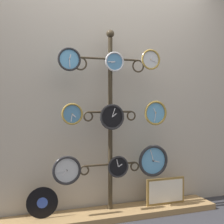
{
  "coord_description": "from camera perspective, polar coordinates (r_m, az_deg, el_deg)",
  "views": [
    {
      "loc": [
        -1.05,
        -2.52,
        1.13
      ],
      "look_at": [
        0.0,
        0.36,
        1.04
      ],
      "focal_mm": 50.0,
      "sensor_mm": 36.0,
      "label": 1
    }
  ],
  "objects": [
    {
      "name": "vinyl_record",
      "position": [
        3.06,
        -12.63,
        -15.89
      ],
      "size": [
        0.29,
        0.01,
        0.29
      ],
      "color": "black",
      "rests_on": "low_shelf"
    },
    {
      "name": "picture_frame",
      "position": [
        3.43,
        9.79,
        -14.05
      ],
      "size": [
        0.44,
        0.02,
        0.28
      ],
      "color": "olive",
      "rests_on": "low_shelf"
    },
    {
      "name": "clock_middle_right",
      "position": [
        3.21,
        7.94,
        -0.18
      ],
      "size": [
        0.25,
        0.04,
        0.25
      ],
      "color": "#60A8DB"
    },
    {
      "name": "clock_bottom_center",
      "position": [
        3.11,
        1.11,
        -9.97
      ],
      "size": [
        0.22,
        0.04,
        0.22
      ],
      "color": "black"
    },
    {
      "name": "clock_bottom_right",
      "position": [
        3.25,
        7.53,
        -8.82
      ],
      "size": [
        0.33,
        0.04,
        0.33
      ],
      "color": "#60A8DB"
    },
    {
      "name": "clock_top_center",
      "position": [
        3.08,
        0.43,
        9.17
      ],
      "size": [
        0.2,
        0.04,
        0.2
      ],
      "color": "#4C84B2"
    },
    {
      "name": "clock_top_left",
      "position": [
        2.95,
        -7.83,
        9.52
      ],
      "size": [
        0.22,
        0.04,
        0.22
      ],
      "color": "#60A8DB"
    },
    {
      "name": "clock_top_right",
      "position": [
        3.2,
        7.06,
        9.49
      ],
      "size": [
        0.21,
        0.04,
        0.21
      ],
      "color": "silver"
    },
    {
      "name": "display_stand",
      "position": [
        3.14,
        -0.32,
        -5.98
      ],
      "size": [
        0.74,
        0.37,
        1.86
      ],
      "color": "#382D1E",
      "rests_on": "ground_plane"
    },
    {
      "name": "low_shelf",
      "position": [
        3.25,
        0.06,
        -18.1
      ],
      "size": [
        2.2,
        0.36,
        0.06
      ],
      "color": "#9E7A4C",
      "rests_on": "ground_plane"
    },
    {
      "name": "clock_middle_left",
      "position": [
        2.92,
        -7.31,
        -0.36
      ],
      "size": [
        0.2,
        0.04,
        0.2
      ],
      "color": "#4C84B2"
    },
    {
      "name": "shop_wall",
      "position": [
        3.28,
        -1.27,
        6.43
      ],
      "size": [
        4.4,
        0.04,
        2.8
      ],
      "color": "#BCB2A3",
      "rests_on": "ground_plane"
    },
    {
      "name": "clock_bottom_left",
      "position": [
        2.97,
        -8.29,
        -10.51
      ],
      "size": [
        0.27,
        0.04,
        0.27
      ],
      "color": "silver"
    },
    {
      "name": "clock_middle_center",
      "position": [
        3.03,
        -0.01,
        -0.9
      ],
      "size": [
        0.25,
        0.04,
        0.25
      ],
      "color": "black"
    }
  ]
}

